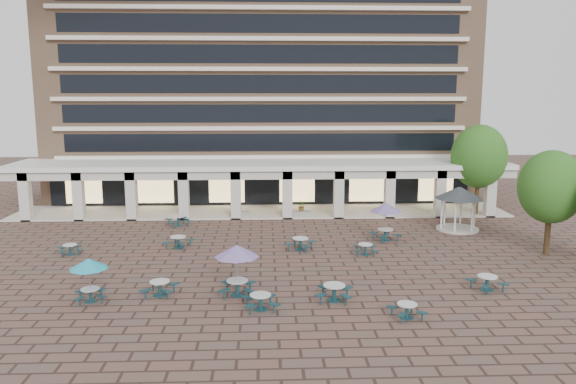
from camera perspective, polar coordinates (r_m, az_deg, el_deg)
name	(u,v)px	position (r m, az deg, el deg)	size (l,w,h in m)	color
ground	(261,263)	(34.31, -2.79, -7.23)	(120.00, 120.00, 0.00)	brown
apartment_building	(262,69)	(58.31, -2.71, 12.35)	(40.00, 15.50, 25.20)	#A47C5C
retail_arcade	(262,178)	(48.12, -2.69, 1.41)	(42.00, 6.60, 4.40)	white
picnic_table_0	(160,287)	(29.60, -12.89, -9.37)	(1.88, 1.88, 0.77)	#163B44
picnic_table_1	(261,301)	(27.10, -2.81, -10.96)	(1.88, 1.88, 0.76)	#163B44
picnic_table_2	(407,309)	(26.71, 11.99, -11.59)	(1.77, 1.77, 0.69)	#163B44
picnic_table_3	(334,291)	(28.26, 4.72, -10.01)	(2.08, 2.08, 0.83)	#163B44
picnic_table_4	(89,265)	(29.27, -19.60, -7.05)	(1.89, 1.89, 2.18)	#163B44
picnic_table_6	(237,253)	(28.44, -5.23, -6.19)	(2.28, 2.28, 2.64)	#163B44
picnic_table_7	(487,282)	(31.40, 19.58, -8.57)	(2.05, 2.05, 0.77)	#163B44
picnic_table_8	(70,249)	(38.54, -21.27, -5.38)	(1.78, 1.78, 0.66)	#163B44
picnic_table_9	(178,241)	(38.16, -11.09, -4.91)	(2.11, 2.11, 0.78)	#163B44
picnic_table_10	(365,248)	(36.27, 7.86, -5.68)	(1.66, 1.66, 0.69)	#163B44
picnic_table_11	(386,209)	(39.51, 9.93, -1.71)	(2.29, 2.29, 2.65)	#163B44
picnic_table_12	(178,220)	(44.38, -11.10, -2.79)	(2.24, 2.24, 0.82)	#163B44
picnic_table_13	(300,243)	(37.00, 1.27, -5.17)	(2.20, 2.20, 0.81)	#163B44
gazebo	(459,198)	(43.84, 16.97, -0.56)	(3.52, 3.52, 3.27)	beige
tree_east_a	(551,187)	(38.77, 25.17, 0.45)	(4.02, 4.02, 6.70)	#46341C
tree_east_c	(479,157)	(49.32, 18.84, 3.43)	(4.59, 4.59, 7.65)	#46341C
planter_left	(240,212)	(46.74, -4.95, -2.00)	(1.50, 0.71, 1.24)	#9B9B95
planter_right	(302,210)	(46.77, 1.40, -1.85)	(1.50, 0.72, 1.34)	#9B9B95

